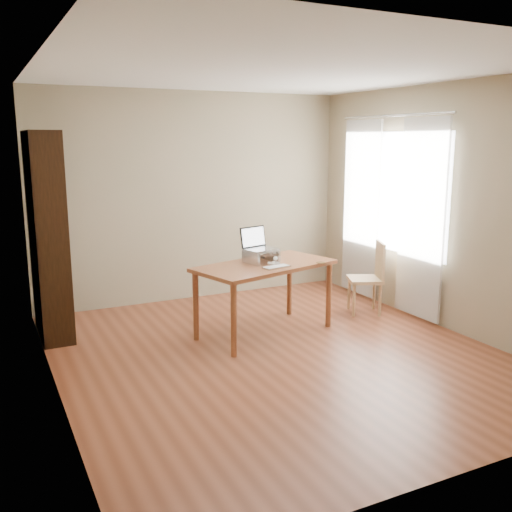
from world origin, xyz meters
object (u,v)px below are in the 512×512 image
at_px(bookshelf, 48,236).
at_px(desk, 265,273).
at_px(keyboard, 277,267).
at_px(chair, 370,275).
at_px(cat, 262,256).
at_px(laptop, 259,244).

relative_size(bookshelf, desk, 1.32).
height_order(bookshelf, keyboard, bookshelf).
bearing_deg(chair, cat, -154.78).
height_order(laptop, keyboard, laptop).
xyz_separation_m(keyboard, cat, (0.00, 0.33, 0.06)).
height_order(laptop, chair, laptop).
relative_size(bookshelf, keyboard, 6.94).
distance_m(bookshelf, desk, 2.24).
bearing_deg(bookshelf, chair, -13.50).
height_order(bookshelf, laptop, bookshelf).
distance_m(keyboard, cat, 0.34).
relative_size(laptop, cat, 0.78).
distance_m(laptop, cat, 0.13).
height_order(desk, cat, cat).
distance_m(bookshelf, chair, 3.59).
bearing_deg(laptop, bookshelf, 142.68).
distance_m(cat, chair, 1.47).
distance_m(laptop, chair, 1.53).
bearing_deg(chair, desk, -150.42).
bearing_deg(laptop, chair, -15.67).
height_order(desk, keyboard, keyboard).
relative_size(desk, cat, 3.30).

